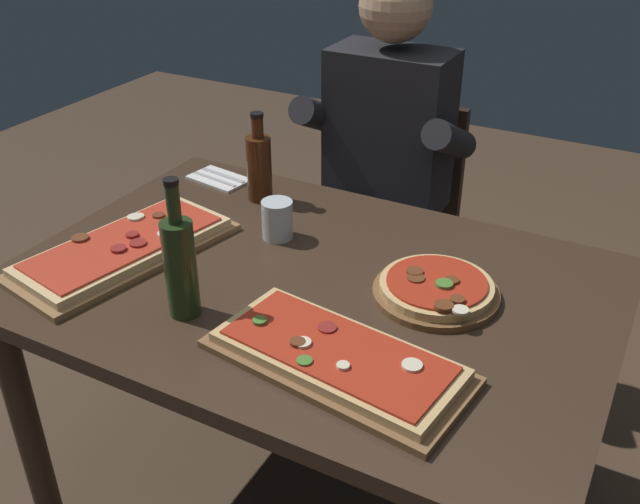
{
  "coord_description": "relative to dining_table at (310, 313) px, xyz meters",
  "views": [
    {
      "loc": [
        0.7,
        -1.25,
        1.65
      ],
      "look_at": [
        0.0,
        0.05,
        0.79
      ],
      "focal_mm": 40.2,
      "sensor_mm": 36.0,
      "label": 1
    }
  ],
  "objects": [
    {
      "name": "ground_plane",
      "position": [
        0.0,
        0.0,
        -0.64
      ],
      "size": [
        6.4,
        6.4,
        0.0
      ],
      "primitive_type": "plane",
      "color": "#4C3828"
    },
    {
      "name": "dining_table",
      "position": [
        0.0,
        0.0,
        0.0
      ],
      "size": [
        1.4,
        0.96,
        0.74
      ],
      "color": "#3D2B1E",
      "rests_on": "ground_plane"
    },
    {
      "name": "pizza_rectangular_front",
      "position": [
        0.2,
        -0.25,
        0.11
      ],
      "size": [
        0.56,
        0.31,
        0.05
      ],
      "color": "brown",
      "rests_on": "dining_table"
    },
    {
      "name": "pizza_rectangular_left",
      "position": [
        -0.46,
        -0.12,
        0.12
      ],
      "size": [
        0.36,
        0.6,
        0.05
      ],
      "color": "olive",
      "rests_on": "dining_table"
    },
    {
      "name": "pizza_round_far",
      "position": [
        0.29,
        0.07,
        0.12
      ],
      "size": [
        0.29,
        0.29,
        0.05
      ],
      "color": "brown",
      "rests_on": "dining_table"
    },
    {
      "name": "wine_bottle_dark",
      "position": [
        -0.18,
        -0.25,
        0.22
      ],
      "size": [
        0.07,
        0.07,
        0.32
      ],
      "color": "#233819",
      "rests_on": "dining_table"
    },
    {
      "name": "oil_bottle_amber",
      "position": [
        -0.34,
        0.32,
        0.2
      ],
      "size": [
        0.07,
        0.07,
        0.26
      ],
      "color": "#47230F",
      "rests_on": "dining_table"
    },
    {
      "name": "tumbler_near_camera",
      "position": [
        -0.18,
        0.14,
        0.14
      ],
      "size": [
        0.08,
        0.08,
        0.1
      ],
      "color": "silver",
      "rests_on": "dining_table"
    },
    {
      "name": "napkin_cutlery_set",
      "position": [
        -0.52,
        0.37,
        0.1
      ],
      "size": [
        0.2,
        0.14,
        0.01
      ],
      "color": "white",
      "rests_on": "dining_table"
    },
    {
      "name": "diner_chair",
      "position": [
        -0.14,
        0.86,
        -0.16
      ],
      "size": [
        0.44,
        0.44,
        0.87
      ],
      "color": "black",
      "rests_on": "ground_plane"
    },
    {
      "name": "seated_diner",
      "position": [
        -0.14,
        0.74,
        0.1
      ],
      "size": [
        0.53,
        0.41,
        1.33
      ],
      "color": "#23232D",
      "rests_on": "ground_plane"
    }
  ]
}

